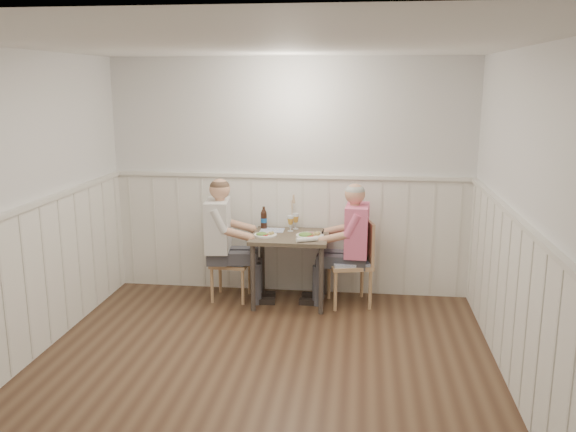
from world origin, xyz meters
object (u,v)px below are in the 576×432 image
at_px(chair_left, 226,258).
at_px(grass_vase, 291,212).
at_px(man_in_pink, 352,254).
at_px(diner_cream, 222,250).
at_px(beer_bottle, 264,219).
at_px(dining_table, 290,245).
at_px(chair_right, 355,259).

height_order(chair_left, grass_vase, grass_vase).
relative_size(chair_left, man_in_pink, 0.63).
bearing_deg(man_in_pink, diner_cream, -177.41).
distance_m(man_in_pink, beer_bottle, 1.05).
bearing_deg(dining_table, man_in_pink, 2.01).
bearing_deg(diner_cream, man_in_pink, 2.59).
relative_size(chair_right, chair_left, 1.09).
distance_m(dining_table, diner_cream, 0.73).
bearing_deg(man_in_pink, grass_vase, 157.35).
relative_size(chair_right, diner_cream, 0.67).
distance_m(chair_left, beer_bottle, 0.60).
bearing_deg(chair_right, beer_bottle, 168.55).
height_order(chair_right, grass_vase, grass_vase).
xyz_separation_m(chair_right, man_in_pink, (-0.03, -0.02, 0.06)).
bearing_deg(diner_cream, chair_left, 75.69).
height_order(dining_table, beer_bottle, beer_bottle).
height_order(man_in_pink, diner_cream, diner_cream).
height_order(diner_cream, beer_bottle, diner_cream).
distance_m(diner_cream, beer_bottle, 0.57).
bearing_deg(grass_vase, man_in_pink, -22.65).
distance_m(man_in_pink, diner_cream, 1.39).
bearing_deg(grass_vase, dining_table, -84.57).
bearing_deg(man_in_pink, chair_right, 33.96).
xyz_separation_m(chair_left, grass_vase, (0.68, 0.27, 0.47)).
distance_m(chair_right, diner_cream, 1.42).
xyz_separation_m(dining_table, chair_right, (0.69, 0.04, -0.14)).
height_order(man_in_pink, grass_vase, man_in_pink).
relative_size(man_in_pink, beer_bottle, 5.39).
distance_m(chair_left, man_in_pink, 1.37).
relative_size(diner_cream, grass_vase, 3.45).
distance_m(dining_table, grass_vase, 0.42).
xyz_separation_m(dining_table, grass_vase, (-0.03, 0.31, 0.29)).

